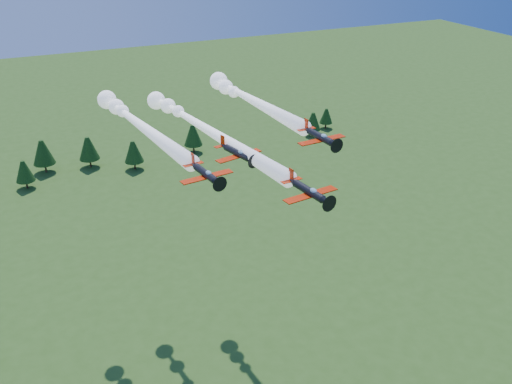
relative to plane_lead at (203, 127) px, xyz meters
name	(u,v)px	position (x,y,z in m)	size (l,w,h in m)	color
plane_lead	(203,127)	(0.00, 0.00, 0.00)	(13.68, 57.01, 3.70)	black
plane_left	(137,122)	(-11.06, 3.77, 1.28)	(11.66, 46.89, 3.70)	black
plane_right	(249,98)	(10.94, 4.17, 2.78)	(9.10, 43.04, 3.70)	black
plane_slot	(237,153)	(0.96, -13.77, -0.09)	(8.39, 9.25, 2.93)	black
treeline	(65,156)	(-17.09, 92.02, -37.79)	(173.43, 17.06, 11.93)	#382314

